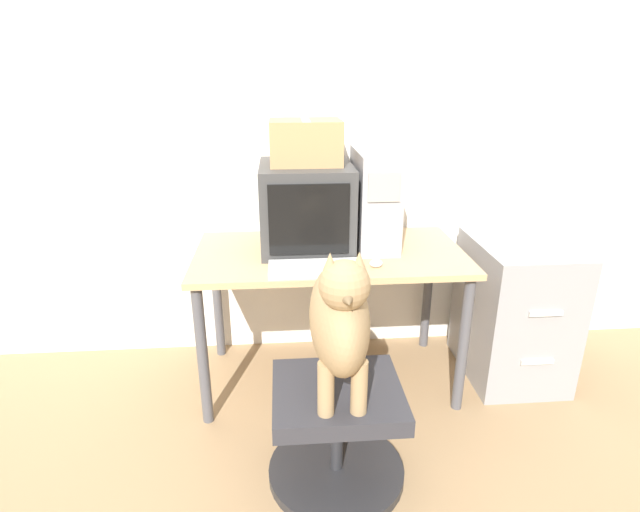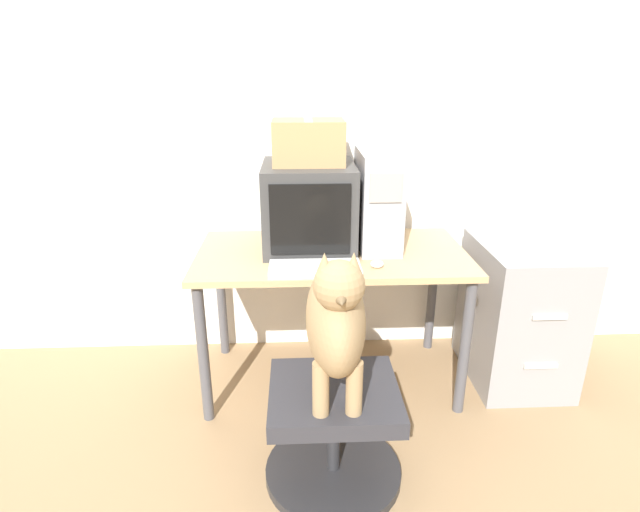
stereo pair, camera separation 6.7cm
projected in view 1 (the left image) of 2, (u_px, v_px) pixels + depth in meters
The scene contains 11 objects.
ground_plane at pixel (336, 420), 2.35m from camera, with size 12.00×12.00×0.00m, color #937551.
wall_back at pixel (323, 120), 2.59m from camera, with size 8.00×0.05×2.60m.
desk at pixel (330, 268), 2.45m from camera, with size 1.30×0.69×0.72m.
crt_monitor at pixel (306, 206), 2.41m from camera, with size 0.44×0.46×0.41m.
pc_tower at pixel (375, 199), 2.43m from camera, with size 0.19×0.43×0.47m.
keyboard at pixel (315, 268), 2.18m from camera, with size 0.40×0.18×0.03m.
computer_mouse at pixel (376, 263), 2.22m from camera, with size 0.06×0.04×0.04m.
office_chair at pixel (337, 430), 1.96m from camera, with size 0.55×0.55×0.42m.
dog at pixel (340, 317), 1.74m from camera, with size 0.21×0.49×0.60m.
filing_cabinet at pixel (514, 310), 2.61m from camera, with size 0.46×0.59×0.74m.
cardboard_box at pixel (306, 142), 2.30m from camera, with size 0.33×0.25×0.20m.
Camera 1 is at (-0.23, -1.91, 1.56)m, focal length 28.00 mm.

